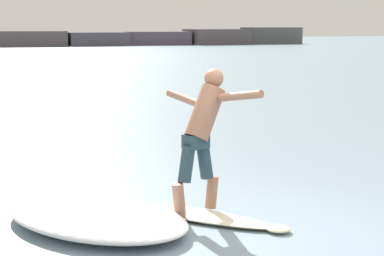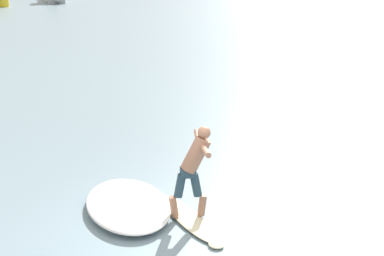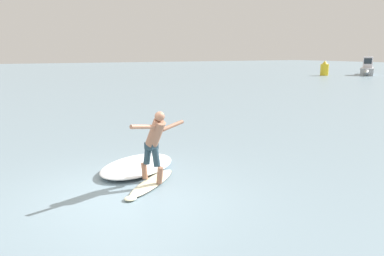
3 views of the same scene
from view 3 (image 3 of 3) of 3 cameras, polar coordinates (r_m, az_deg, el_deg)
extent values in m
plane|color=gray|center=(8.14, -9.48, -10.05)|extent=(200.00, 200.00, 0.00)
ellipsoid|color=beige|center=(8.71, -6.08, -8.24)|extent=(1.67, 1.79, 0.08)
ellipsoid|color=beige|center=(7.87, -9.37, -10.54)|extent=(0.37, 0.37, 0.07)
ellipsoid|color=#2D2D33|center=(8.71, -6.08, -8.24)|extent=(1.68, 1.80, 0.03)
cone|color=black|center=(9.44, -3.89, -7.26)|extent=(0.07, 0.07, 0.14)
cone|color=black|center=(9.37, -4.93, -7.43)|extent=(0.07, 0.07, 0.14)
cone|color=black|center=(9.27, -3.53, -7.61)|extent=(0.07, 0.07, 0.14)
cylinder|color=#9C6951|center=(8.47, -4.92, -7.17)|extent=(0.21, 0.19, 0.39)
cylinder|color=#273F4C|center=(8.43, -5.51, -4.49)|extent=(0.26, 0.22, 0.43)
cylinder|color=#9C6951|center=(8.81, -7.26, -6.48)|extent=(0.21, 0.19, 0.39)
cylinder|color=#273F4C|center=(8.62, -6.81, -4.15)|extent=(0.26, 0.22, 0.43)
cube|color=#273F4C|center=(8.46, -6.21, -2.73)|extent=(0.32, 0.28, 0.16)
cylinder|color=#9C6951|center=(8.29, -5.59, -0.77)|extent=(0.59, 0.46, 0.67)
sphere|color=#9C6951|center=(8.12, -4.96, 1.75)|extent=(0.22, 0.22, 0.22)
cylinder|color=#9C6951|center=(8.53, -2.94, 0.38)|extent=(0.33, 0.64, 0.20)
cylinder|color=#9C6951|center=(7.86, -7.51, 0.18)|extent=(0.33, 0.64, 0.19)
cube|color=#A5AAB1|center=(55.19, 25.14, 7.84)|extent=(4.74, 5.72, 0.94)
cone|color=#A5AAB1|center=(51.80, 25.07, 7.68)|extent=(1.37, 1.39, 0.94)
cube|color=black|center=(55.18, 25.17, 8.25)|extent=(4.74, 5.70, 0.08)
cube|color=silver|center=(54.90, 25.24, 9.06)|extent=(2.06, 2.23, 1.44)
cube|color=#232D38|center=(53.92, 25.24, 9.22)|extent=(0.76, 0.56, 0.72)
cylinder|color=silver|center=(54.88, 25.34, 10.28)|extent=(0.06, 0.06, 0.90)
cube|color=black|center=(58.28, 25.20, 8.02)|extent=(0.46, 0.44, 0.52)
cylinder|color=yellow|center=(51.32, 19.53, 8.35)|extent=(1.02, 1.02, 1.44)
cone|color=yellow|center=(51.29, 19.60, 9.40)|extent=(0.71, 0.71, 0.44)
ellipsoid|color=white|center=(9.72, -8.33, -5.69)|extent=(2.54, 2.77, 0.23)
camera|label=1|loc=(10.59, -48.73, 3.48)|focal=60.00mm
camera|label=2|loc=(7.49, -74.16, 14.50)|focal=50.00mm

